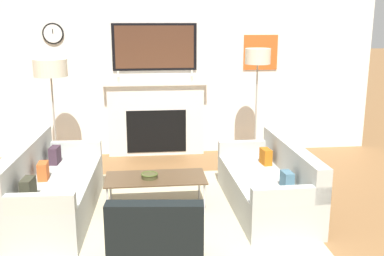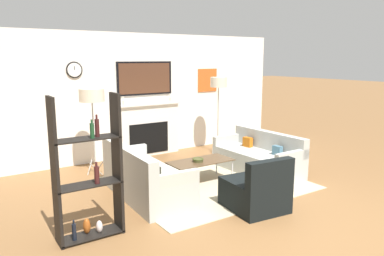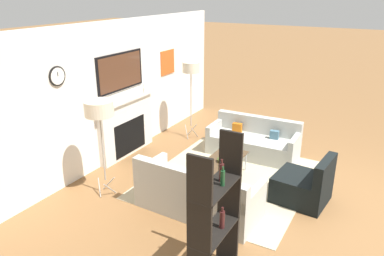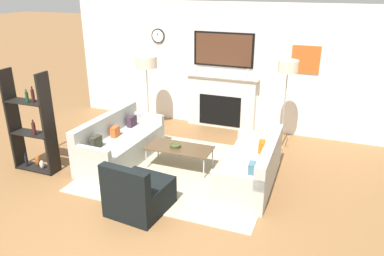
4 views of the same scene
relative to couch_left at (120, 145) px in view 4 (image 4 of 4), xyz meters
The scene contains 11 objects.
ground_plane 2.43m from the couch_left, 59.40° to the right, with size 60.00×60.00×0.00m, color brown.
fireplace_wall 2.84m from the couch_left, 62.74° to the left, with size 7.14×0.28×2.70m.
area_rug 1.26m from the couch_left, ahead, with size 3.07×2.68×0.01m.
couch_left is the anchor object (origin of this frame).
couch_right 2.46m from the couch_left, ahead, with size 0.81×1.81×0.76m.
armchair 1.76m from the couch_left, 50.13° to the right, with size 0.82×0.88×0.81m.
coffee_table 1.16m from the couch_left, ahead, with size 1.15×0.54×0.39m.
decorative_bowl 1.09m from the couch_left, ahead, with size 0.20×0.20×0.06m.
floor_lamp_left 2.01m from the couch_left, 98.27° to the left, with size 0.46×0.46×1.63m.
floor_lamp_right 3.39m from the couch_left, 30.86° to the left, with size 0.37×0.37×1.75m.
shelf_unit 1.52m from the couch_left, 143.46° to the right, with size 0.79×0.28×1.76m.
Camera 4 is at (2.26, -3.28, 3.09)m, focal length 35.00 mm.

